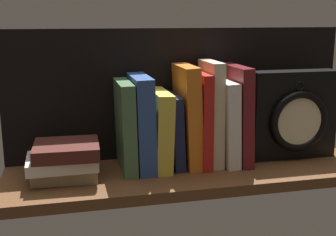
{
  "coord_description": "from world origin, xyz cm",
  "views": [
    {
      "loc": [
        -28.85,
        -97.32,
        36.09
      ],
      "look_at": [
        -4.87,
        3.88,
        12.05
      ],
      "focal_mm": 47.37,
      "sensor_mm": 36.0,
      "label": 1
    }
  ],
  "objects_px": {
    "book_green_romantic": "(125,126)",
    "book_stack_side": "(65,161)",
    "book_red_requiem": "(199,119)",
    "book_navy_bierce": "(173,131)",
    "book_maroon_dawkins": "(237,114)",
    "book_white_catcher": "(224,122)",
    "book_orange_pandolfini": "(187,116)",
    "book_blue_modern": "(142,123)",
    "book_cream_twain": "(211,113)",
    "book_yellow_seinlanguage": "(159,129)",
    "framed_clock": "(293,115)"
  },
  "relations": [
    {
      "from": "book_green_romantic",
      "to": "book_stack_side",
      "type": "bearing_deg",
      "value": -164.89
    },
    {
      "from": "book_green_romantic",
      "to": "book_red_requiem",
      "type": "xyz_separation_m",
      "value": [
        0.18,
        0.0,
        0.01
      ]
    },
    {
      "from": "book_navy_bierce",
      "to": "book_maroon_dawkins",
      "type": "height_order",
      "value": "book_maroon_dawkins"
    },
    {
      "from": "book_white_catcher",
      "to": "book_maroon_dawkins",
      "type": "distance_m",
      "value": 0.04
    },
    {
      "from": "book_orange_pandolfini",
      "to": "book_stack_side",
      "type": "distance_m",
      "value": 0.31
    },
    {
      "from": "book_green_romantic",
      "to": "book_maroon_dawkins",
      "type": "relative_size",
      "value": 0.88
    },
    {
      "from": "book_blue_modern",
      "to": "book_cream_twain",
      "type": "distance_m",
      "value": 0.17
    },
    {
      "from": "book_navy_bierce",
      "to": "book_orange_pandolfini",
      "type": "xyz_separation_m",
      "value": [
        0.03,
        0.0,
        0.03
      ]
    },
    {
      "from": "book_cream_twain",
      "to": "book_stack_side",
      "type": "height_order",
      "value": "book_cream_twain"
    },
    {
      "from": "book_navy_bierce",
      "to": "book_maroon_dawkins",
      "type": "bearing_deg",
      "value": 0.0
    },
    {
      "from": "book_yellow_seinlanguage",
      "to": "book_red_requiem",
      "type": "relative_size",
      "value": 0.81
    },
    {
      "from": "book_red_requiem",
      "to": "book_cream_twain",
      "type": "bearing_deg",
      "value": 0.0
    },
    {
      "from": "framed_clock",
      "to": "book_stack_side",
      "type": "height_order",
      "value": "framed_clock"
    },
    {
      "from": "book_white_catcher",
      "to": "book_blue_modern",
      "type": "bearing_deg",
      "value": 180.0
    },
    {
      "from": "book_red_requiem",
      "to": "book_yellow_seinlanguage",
      "type": "bearing_deg",
      "value": 180.0
    },
    {
      "from": "book_white_catcher",
      "to": "book_red_requiem",
      "type": "bearing_deg",
      "value": 180.0
    },
    {
      "from": "book_orange_pandolfini",
      "to": "book_green_romantic",
      "type": "bearing_deg",
      "value": 180.0
    },
    {
      "from": "book_navy_bierce",
      "to": "book_cream_twain",
      "type": "bearing_deg",
      "value": 0.0
    },
    {
      "from": "book_orange_pandolfini",
      "to": "book_white_catcher",
      "type": "xyz_separation_m",
      "value": [
        0.1,
        0.0,
        -0.02
      ]
    },
    {
      "from": "book_green_romantic",
      "to": "book_stack_side",
      "type": "distance_m",
      "value": 0.16
    },
    {
      "from": "book_orange_pandolfini",
      "to": "book_navy_bierce",
      "type": "bearing_deg",
      "value": 180.0
    },
    {
      "from": "book_stack_side",
      "to": "book_yellow_seinlanguage",
      "type": "bearing_deg",
      "value": 9.74
    },
    {
      "from": "book_white_catcher",
      "to": "book_maroon_dawkins",
      "type": "height_order",
      "value": "book_maroon_dawkins"
    },
    {
      "from": "book_navy_bierce",
      "to": "book_white_catcher",
      "type": "bearing_deg",
      "value": 0.0
    },
    {
      "from": "book_yellow_seinlanguage",
      "to": "book_maroon_dawkins",
      "type": "relative_size",
      "value": 0.77
    },
    {
      "from": "book_green_romantic",
      "to": "book_orange_pandolfini",
      "type": "relative_size",
      "value": 0.86
    },
    {
      "from": "book_navy_bierce",
      "to": "book_stack_side",
      "type": "height_order",
      "value": "book_navy_bierce"
    },
    {
      "from": "framed_clock",
      "to": "book_green_romantic",
      "type": "bearing_deg",
      "value": 179.45
    },
    {
      "from": "book_green_romantic",
      "to": "book_orange_pandolfini",
      "type": "xyz_separation_m",
      "value": [
        0.15,
        0.0,
        0.02
      ]
    },
    {
      "from": "book_blue_modern",
      "to": "book_red_requiem",
      "type": "distance_m",
      "value": 0.14
    },
    {
      "from": "book_green_romantic",
      "to": "book_orange_pandolfini",
      "type": "distance_m",
      "value": 0.15
    },
    {
      "from": "book_orange_pandolfini",
      "to": "book_blue_modern",
      "type": "bearing_deg",
      "value": 180.0
    },
    {
      "from": "book_blue_modern",
      "to": "book_maroon_dawkins",
      "type": "bearing_deg",
      "value": 0.0
    },
    {
      "from": "book_green_romantic",
      "to": "book_maroon_dawkins",
      "type": "height_order",
      "value": "book_maroon_dawkins"
    },
    {
      "from": "book_navy_bierce",
      "to": "book_white_catcher",
      "type": "distance_m",
      "value": 0.13
    },
    {
      "from": "book_blue_modern",
      "to": "book_yellow_seinlanguage",
      "type": "bearing_deg",
      "value": 0.0
    },
    {
      "from": "book_stack_side",
      "to": "book_green_romantic",
      "type": "bearing_deg",
      "value": 15.11
    },
    {
      "from": "book_green_romantic",
      "to": "book_cream_twain",
      "type": "height_order",
      "value": "book_cream_twain"
    },
    {
      "from": "book_green_romantic",
      "to": "book_maroon_dawkins",
      "type": "bearing_deg",
      "value": 0.0
    },
    {
      "from": "book_navy_bierce",
      "to": "book_stack_side",
      "type": "bearing_deg",
      "value": -171.54
    },
    {
      "from": "book_navy_bierce",
      "to": "book_white_catcher",
      "type": "xyz_separation_m",
      "value": [
        0.13,
        0.0,
        0.02
      ]
    },
    {
      "from": "book_white_catcher",
      "to": "book_orange_pandolfini",
      "type": "bearing_deg",
      "value": 180.0
    },
    {
      "from": "book_maroon_dawkins",
      "to": "book_stack_side",
      "type": "xyz_separation_m",
      "value": [
        -0.42,
        -0.04,
        -0.08
      ]
    },
    {
      "from": "book_red_requiem",
      "to": "book_stack_side",
      "type": "xyz_separation_m",
      "value": [
        -0.33,
        -0.04,
        -0.07
      ]
    },
    {
      "from": "book_orange_pandolfini",
      "to": "book_red_requiem",
      "type": "bearing_deg",
      "value": 0.0
    },
    {
      "from": "book_white_catcher",
      "to": "book_navy_bierce",
      "type": "bearing_deg",
      "value": 180.0
    },
    {
      "from": "book_green_romantic",
      "to": "book_yellow_seinlanguage",
      "type": "height_order",
      "value": "book_green_romantic"
    },
    {
      "from": "book_red_requiem",
      "to": "book_navy_bierce",
      "type": "bearing_deg",
      "value": 180.0
    },
    {
      "from": "book_blue_modern",
      "to": "book_yellow_seinlanguage",
      "type": "distance_m",
      "value": 0.05
    },
    {
      "from": "book_cream_twain",
      "to": "book_stack_side",
      "type": "xyz_separation_m",
      "value": [
        -0.36,
        -0.04,
        -0.08
      ]
    }
  ]
}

